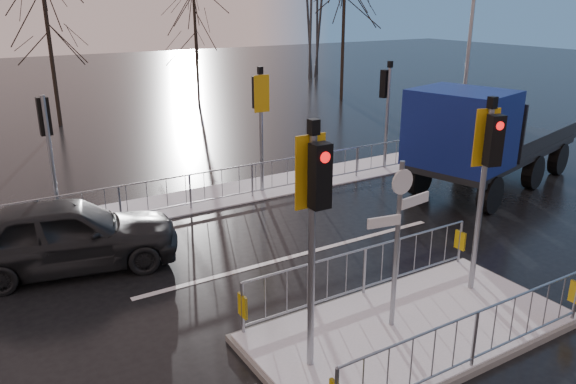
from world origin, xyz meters
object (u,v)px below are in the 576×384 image
traffic_island (411,313)px  street_lamp_right (471,37)px  flatbed_truck (475,138)px  car_far_lane (67,235)px

traffic_island → street_lamp_right: 14.14m
street_lamp_right → traffic_island: bearing=-141.3°
flatbed_truck → traffic_island: bearing=-145.5°
traffic_island → street_lamp_right: street_lamp_right is taller
traffic_island → street_lamp_right: (10.58, 8.49, 4.00)m
car_far_lane → traffic_island: bearing=-129.0°
car_far_lane → street_lamp_right: street_lamp_right is taller
traffic_island → car_far_lane: 7.56m
street_lamp_right → flatbed_truck: bearing=-134.4°
flatbed_truck → street_lamp_right: size_ratio=0.95×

